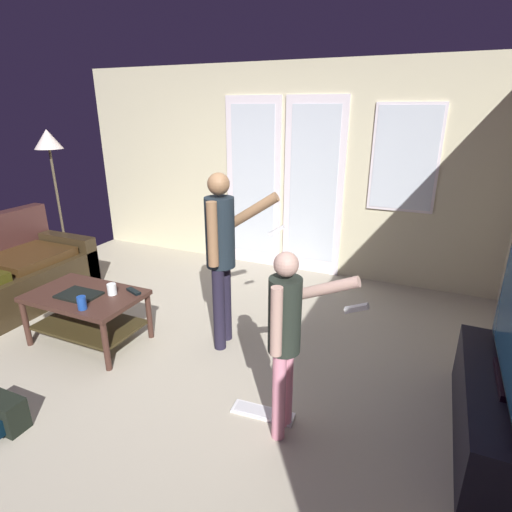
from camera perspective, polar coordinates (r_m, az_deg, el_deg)
The scene contains 13 objects.
ground_plane at distance 3.61m, azimuth -13.24°, elevation -14.61°, with size 5.50×5.11×0.02m, color #B1A892.
wall_back_with_doors at distance 5.22m, azimuth 3.01°, elevation 11.68°, with size 5.50×0.09×2.55m.
coffee_table at distance 3.94m, azimuth -22.65°, elevation -6.60°, with size 0.98×0.62×0.47m.
tv_stand at distance 3.09m, azimuth 30.54°, elevation -18.39°, with size 0.42×1.34×0.46m.
person_adult at distance 3.39m, azimuth -4.78°, elevation 1.28°, with size 0.60×0.47×1.53m.
person_child at distance 2.49m, azimuth 4.29°, elevation -10.35°, with size 0.56×0.34×1.25m.
floor_lamp at distance 5.66m, azimuth -26.96°, elevation 13.10°, with size 0.33×0.33×1.77m.
backpack at distance 3.34m, azimuth -32.15°, elevation -18.09°, with size 0.34×0.19×0.23m.
loose_keyboard at distance 3.04m, azimuth 0.96°, elevation -21.09°, with size 0.45×0.16×0.02m.
laptop_closed at distance 3.85m, azimuth -23.57°, elevation -5.02°, with size 0.35×0.25×0.02m, color black.
cup_near_edge at distance 3.76m, azimuth -19.55°, elevation -4.41°, with size 0.08×0.08×0.10m, color white.
cup_by_laptop at distance 3.58m, azimuth -23.22°, elevation -6.06°, with size 0.07×0.07×0.11m, color #1B449E.
tv_remote_black at distance 3.76m, azimuth -16.78°, elevation -4.75°, with size 0.17×0.05×0.02m, color black.
Camera 1 is at (1.89, -2.31, 2.01)m, focal length 28.55 mm.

